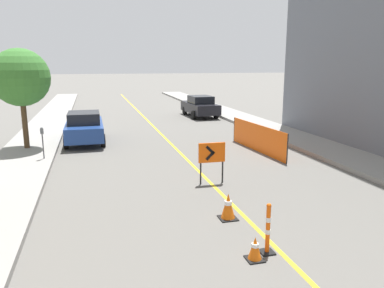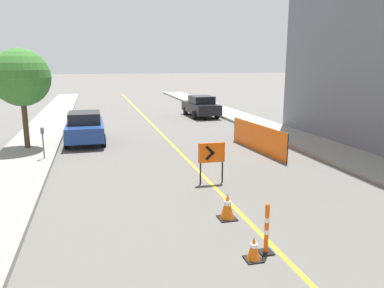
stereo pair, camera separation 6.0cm
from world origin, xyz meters
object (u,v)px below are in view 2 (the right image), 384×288
object	(u,v)px
traffic_cone_fifth	(227,206)
delineator_post_rear	(267,232)
traffic_cone_fourth	(254,249)
parked_car_curb_mid	(201,106)
street_tree_left_near	(21,78)
arrow_barricade_primary	(212,155)
parked_car_curb_near	(85,127)
parking_meter_near_curb	(43,136)

from	to	relation	value
traffic_cone_fifth	delineator_post_rear	distance (m)	1.94
delineator_post_rear	traffic_cone_fourth	bearing A→B (deg)	-152.27
traffic_cone_fourth	parked_car_curb_mid	distance (m)	21.21
parked_car_curb_mid	street_tree_left_near	xyz separation A→B (m)	(-10.93, -8.91, 2.56)
traffic_cone_fifth	delineator_post_rear	bearing A→B (deg)	-84.70
arrow_barricade_primary	parked_car_curb_mid	xyz separation A→B (m)	(4.14, 15.60, -0.20)
traffic_cone_fifth	parked_car_curb_near	distance (m)	11.59
parked_car_curb_near	street_tree_left_near	world-z (taller)	street_tree_left_near
traffic_cone_fourth	arrow_barricade_primary	bearing A→B (deg)	82.20
parked_car_curb_mid	traffic_cone_fifth	bearing A→B (deg)	-106.64
delineator_post_rear	parking_meter_near_curb	distance (m)	10.74
delineator_post_rear	parking_meter_near_curb	xyz separation A→B (m)	(-5.49, 9.21, 0.61)
street_tree_left_near	parking_meter_near_curb	bearing A→B (deg)	-67.08
traffic_cone_fifth	parked_car_curb_mid	world-z (taller)	parked_car_curb_mid
delineator_post_rear	parked_car_curb_near	bearing A→B (deg)	106.83
parked_car_curb_near	parked_car_curb_mid	bearing A→B (deg)	42.36
parked_car_curb_near	street_tree_left_near	bearing A→B (deg)	-152.32
parked_car_curb_near	traffic_cone_fourth	bearing A→B (deg)	-74.74
parked_car_curb_mid	parking_meter_near_curb	size ratio (longest dim) A/B	3.35
parked_car_curb_mid	traffic_cone_fourth	bearing A→B (deg)	-105.77
delineator_post_rear	parked_car_curb_near	world-z (taller)	parked_car_curb_near
parked_car_curb_near	parked_car_curb_mid	distance (m)	11.27
parking_meter_near_curb	traffic_cone_fourth	bearing A→B (deg)	-61.50
arrow_barricade_primary	street_tree_left_near	world-z (taller)	street_tree_left_near
parked_car_curb_near	street_tree_left_near	size ratio (longest dim) A/B	0.96
traffic_cone_fifth	arrow_barricade_primary	distance (m)	3.04
parked_car_curb_near	delineator_post_rear	bearing A→B (deg)	-72.98
traffic_cone_fourth	parked_car_curb_near	xyz separation A→B (m)	(-3.52, 13.08, 0.55)
arrow_barricade_primary	parking_meter_near_curb	world-z (taller)	parking_meter_near_curb
delineator_post_rear	parked_car_curb_near	size ratio (longest dim) A/B	0.26
delineator_post_rear	arrow_barricade_primary	distance (m)	4.89
arrow_barricade_primary	parked_car_curb_near	world-z (taller)	parked_car_curb_near
traffic_cone_fifth	parked_car_curb_near	size ratio (longest dim) A/B	0.16
parked_car_curb_near	parking_meter_near_curb	xyz separation A→B (m)	(-1.59, -3.67, 0.29)
parked_car_curb_near	arrow_barricade_primary	bearing A→B (deg)	-62.14
parking_meter_near_curb	traffic_cone_fifth	bearing A→B (deg)	-53.95
traffic_cone_fifth	arrow_barricade_primary	size ratio (longest dim) A/B	0.49
traffic_cone_fifth	parking_meter_near_curb	world-z (taller)	parking_meter_near_curb
parked_car_curb_near	street_tree_left_near	distance (m)	3.87
traffic_cone_fifth	arrow_barricade_primary	world-z (taller)	arrow_barricade_primary
traffic_cone_fourth	street_tree_left_near	size ratio (longest dim) A/B	0.11
delineator_post_rear	parked_car_curb_near	distance (m)	13.47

